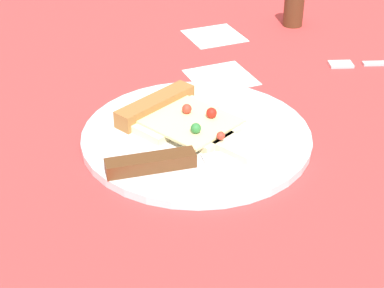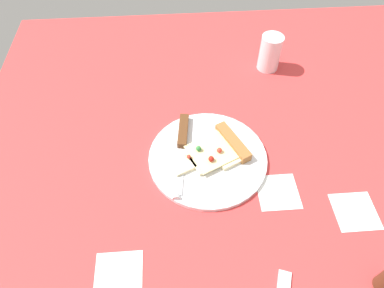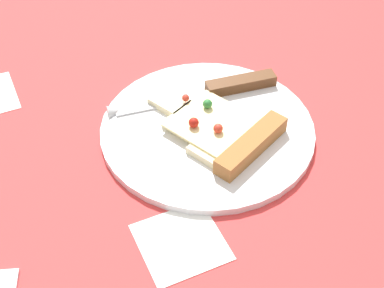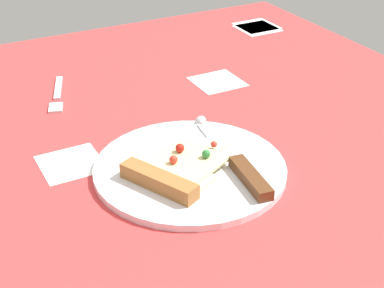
# 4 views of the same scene
# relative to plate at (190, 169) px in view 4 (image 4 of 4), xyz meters

# --- Properties ---
(ground_plane) EXTENTS (1.31, 1.31, 0.03)m
(ground_plane) POSITION_rel_plate_xyz_m (0.01, 0.07, -0.02)
(ground_plane) COLOR #D13838
(ground_plane) RESTS_ON ground
(plate) EXTENTS (0.28, 0.28, 0.01)m
(plate) POSITION_rel_plate_xyz_m (0.00, 0.00, 0.00)
(plate) COLOR silver
(plate) RESTS_ON ground_plane
(pizza_slice) EXTENTS (0.15, 0.19, 0.03)m
(pizza_slice) POSITION_rel_plate_xyz_m (-0.01, 0.02, 0.01)
(pizza_slice) COLOR beige
(pizza_slice) RESTS_ON plate
(knife) EXTENTS (0.24, 0.05, 0.02)m
(knife) POSITION_rel_plate_xyz_m (-0.03, -0.06, 0.01)
(knife) COLOR silver
(knife) RESTS_ON plate
(fork) EXTENTS (0.15, 0.07, 0.01)m
(fork) POSITION_rel_plate_xyz_m (0.34, 0.10, -0.00)
(fork) COLOR silver
(fork) RESTS_ON ground_plane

